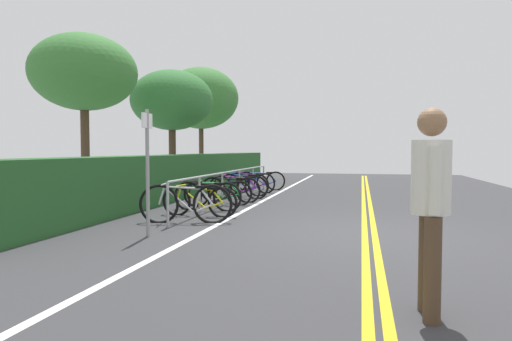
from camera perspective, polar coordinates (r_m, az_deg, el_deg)
The scene contains 20 objects.
ground_plane at distance 7.93m, azimuth 14.07°, elevation -7.86°, with size 38.25×10.44×0.05m, color #353538.
centre_line_yellow_inner at distance 7.93m, azimuth 14.65°, elevation -7.67°, with size 34.42×0.10×0.00m, color gold.
centre_line_yellow_outer at distance 7.92m, azimuth 13.49°, elevation -7.66°, with size 34.42×0.10×0.00m, color gold.
bike_lane_stripe_white at distance 8.35m, azimuth -5.45°, elevation -7.08°, with size 34.42×0.12×0.00m, color white.
bike_rack at distance 12.21m, azimuth -3.11°, elevation -0.96°, with size 8.28×0.05×0.84m.
bicycle_0 at distance 8.84m, azimuth -8.79°, elevation -4.13°, with size 0.54×1.77×0.79m.
bicycle_1 at distance 9.69m, azimuth -7.13°, elevation -3.83°, with size 0.46×1.72×0.69m.
bicycle_2 at distance 10.57m, azimuth -6.10°, elevation -3.20°, with size 0.46×1.67×0.72m.
bicycle_3 at distance 11.41m, azimuth -4.74°, elevation -2.87°, with size 0.69×1.64×0.68m.
bicycle_4 at distance 12.22m, azimuth -3.26°, elevation -2.39°, with size 0.46×1.71×0.72m.
bicycle_5 at distance 13.08m, azimuth -2.22°, elevation -2.08°, with size 0.46×1.75×0.71m.
bicycle_6 at distance 13.97m, azimuth -1.53°, elevation -1.76°, with size 0.46×1.65×0.72m.
bicycle_7 at distance 14.93m, azimuth -0.57°, elevation -1.51°, with size 0.55×1.68×0.70m.
bicycle_8 at distance 15.75m, azimuth 0.63°, elevation -1.30°, with size 0.64×1.64×0.70m.
pedestrian at distance 4.06m, azimuth 21.08°, elevation -3.10°, with size 0.49×0.32×1.75m.
sign_post_near at distance 7.51m, azimuth -13.47°, elevation 1.33°, with size 0.36×0.06×2.05m.
hedge_backdrop at distance 14.26m, azimuth -8.86°, elevation -0.52°, with size 17.23×0.94×1.26m, color #235626.
tree_mid at distance 13.23m, azimuth -20.79°, elevation 11.37°, with size 2.81×2.81×4.49m.
tree_far_right at distance 15.91m, azimuth -10.51°, elevation 8.62°, with size 2.80×2.80×4.11m.
tree_extra at distance 20.60m, azimuth -6.92°, elevation 8.98°, with size 3.34×3.34×5.06m.
Camera 1 is at (-7.80, 0.14, 1.41)m, focal length 31.87 mm.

